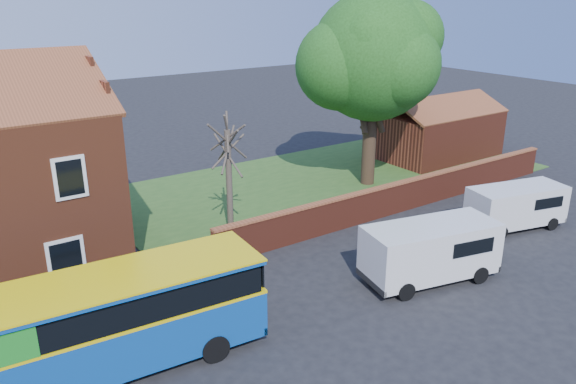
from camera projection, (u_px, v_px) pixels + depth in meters
ground at (264, 374)px, 16.43m from camera, size 120.00×120.00×0.00m
grass_strip at (331, 179)px, 33.45m from camera, size 26.00×12.00×0.04m
boundary_wall at (406, 195)px, 28.54m from camera, size 22.00×0.38×1.60m
outbuilding at (436, 133)px, 37.74m from camera, size 8.20×5.06×4.17m
bus at (83, 326)px, 15.74m from camera, size 10.00×3.19×3.00m
van_near at (431, 249)px, 21.42m from camera, size 5.53×3.15×2.29m
van_far at (516, 205)px, 26.30m from camera, size 4.90×2.89×2.02m
large_tree at (372, 61)px, 30.55m from camera, size 8.79×6.95×10.72m
bare_tree at (229, 177)px, 24.97m from camera, size 2.02×2.41×5.39m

